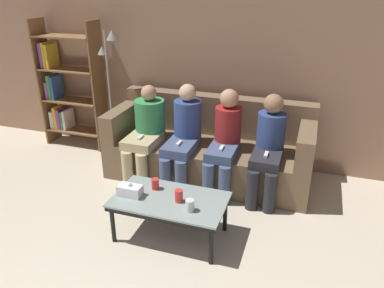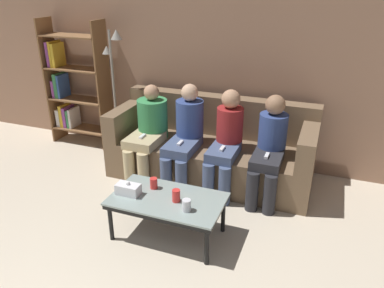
{
  "view_description": "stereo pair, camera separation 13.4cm",
  "coord_description": "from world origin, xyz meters",
  "views": [
    {
      "loc": [
        1.09,
        -0.27,
        2.23
      ],
      "look_at": [
        0.0,
        3.0,
        0.69
      ],
      "focal_mm": 35.0,
      "sensor_mm": 36.0,
      "label": 1
    },
    {
      "loc": [
        1.22,
        -0.22,
        2.23
      ],
      "look_at": [
        0.0,
        3.0,
        0.69
      ],
      "focal_mm": 35.0,
      "sensor_mm": 36.0,
      "label": 2
    }
  ],
  "objects": [
    {
      "name": "coffee_table",
      "position": [
        -0.01,
        2.39,
        0.37
      ],
      "size": [
        1.02,
        0.58,
        0.41
      ],
      "color": "#8C9E99",
      "rests_on": "ground_plane"
    },
    {
      "name": "tissue_box",
      "position": [
        -0.37,
        2.33,
        0.46
      ],
      "size": [
        0.22,
        0.12,
        0.13
      ],
      "color": "white",
      "rests_on": "coffee_table"
    },
    {
      "name": "bookshelf",
      "position": [
        -2.17,
        3.95,
        0.82
      ],
      "size": [
        0.88,
        0.32,
        1.74
      ],
      "color": "brown",
      "rests_on": "ground_plane"
    },
    {
      "name": "seated_person_mid_left",
      "position": [
        -0.24,
        3.42,
        0.61
      ],
      "size": [
        0.32,
        0.72,
        1.15
      ],
      "color": "#47567A",
      "rests_on": "ground_plane"
    },
    {
      "name": "seated_person_left_end",
      "position": [
        -0.72,
        3.44,
        0.59
      ],
      "size": [
        0.36,
        0.71,
        1.09
      ],
      "color": "tan",
      "rests_on": "ground_plane"
    },
    {
      "name": "wall_back",
      "position": [
        0.0,
        4.18,
        1.3
      ],
      "size": [
        12.0,
        0.06,
        2.6
      ],
      "color": "#9E755B",
      "rests_on": "ground_plane"
    },
    {
      "name": "seated_person_mid_right",
      "position": [
        0.24,
        3.43,
        0.6
      ],
      "size": [
        0.31,
        0.67,
        1.13
      ],
      "color": "#47567A",
      "rests_on": "ground_plane"
    },
    {
      "name": "seated_person_right_end",
      "position": [
        0.72,
        3.43,
        0.6
      ],
      "size": [
        0.31,
        0.68,
        1.12
      ],
      "color": "#28282D",
      "rests_on": "ground_plane"
    },
    {
      "name": "cup_near_left",
      "position": [
        0.09,
        2.37,
        0.46
      ],
      "size": [
        0.07,
        0.07,
        0.12
      ],
      "color": "red",
      "rests_on": "coffee_table"
    },
    {
      "name": "cup_far_center",
      "position": [
        0.22,
        2.27,
        0.46
      ],
      "size": [
        0.08,
        0.08,
        0.11
      ],
      "color": "silver",
      "rests_on": "coffee_table"
    },
    {
      "name": "cup_near_right",
      "position": [
        -0.2,
        2.51,
        0.46
      ],
      "size": [
        0.07,
        0.07,
        0.1
      ],
      "color": "red",
      "rests_on": "coffee_table"
    },
    {
      "name": "standing_lamp",
      "position": [
        -1.36,
        3.81,
        1.02
      ],
      "size": [
        0.31,
        0.26,
        1.66
      ],
      "color": "gray",
      "rests_on": "ground_plane"
    },
    {
      "name": "couch",
      "position": [
        0.0,
        3.66,
        0.34
      ],
      "size": [
        2.37,
        0.9,
        0.92
      ],
      "color": "brown",
      "rests_on": "ground_plane"
    }
  ]
}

